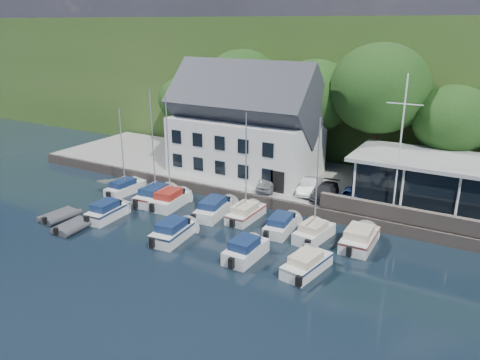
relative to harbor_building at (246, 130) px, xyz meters
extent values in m
plane|color=black|center=(7.00, -16.50, -5.35)|extent=(180.00, 180.00, 0.00)
cube|color=gray|center=(7.00, 1.00, -4.85)|extent=(60.00, 13.00, 1.00)
cube|color=#61554E|center=(7.00, -5.50, -4.85)|extent=(60.00, 0.30, 1.00)
cube|color=#2C4B1C|center=(7.00, 45.50, 2.65)|extent=(160.00, 75.00, 16.00)
cube|color=#5A6C36|center=(15.00, 53.50, 10.80)|extent=(50.00, 30.00, 0.30)
cube|color=#61554E|center=(19.00, -5.10, -3.75)|extent=(18.00, 0.50, 1.20)
imported|color=#A2A3A6|center=(4.36, -3.48, -3.69)|extent=(2.20, 4.07, 1.31)
imported|color=silver|center=(8.00, -2.62, -3.71)|extent=(1.66, 4.00, 1.29)
imported|color=#2B2C30|center=(9.64, -3.23, -3.74)|extent=(1.94, 4.27, 1.21)
imported|color=#304F93|center=(11.86, -3.16, -3.75)|extent=(1.39, 3.49, 1.19)
camera|label=1|loc=(22.12, -39.56, 10.11)|focal=35.00mm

